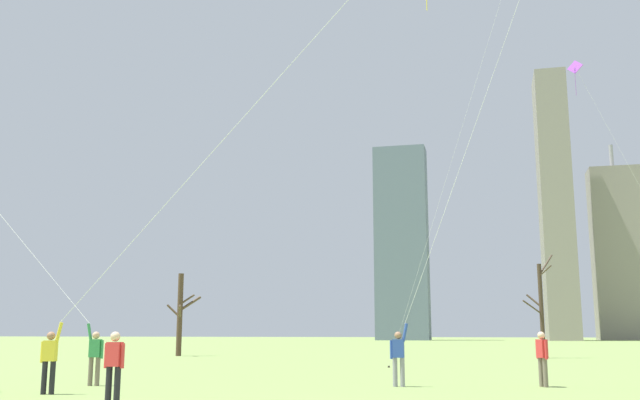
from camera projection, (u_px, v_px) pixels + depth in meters
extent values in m
cylinder|color=black|center=(44.00, 378.00, 18.78)|extent=(0.14, 0.14, 0.85)
cylinder|color=black|center=(52.00, 378.00, 18.76)|extent=(0.14, 0.14, 0.85)
cube|color=yellow|center=(50.00, 351.00, 18.89)|extent=(0.37, 0.25, 0.54)
sphere|color=#9E7051|center=(51.00, 336.00, 18.96)|extent=(0.22, 0.22, 0.22)
cylinder|color=yellow|center=(42.00, 352.00, 18.90)|extent=(0.09, 0.09, 0.55)
cylinder|color=yellow|center=(59.00, 333.00, 18.96)|extent=(0.21, 0.12, 0.56)
cylinder|color=silver|center=(231.00, 131.00, 18.01)|extent=(10.02, 1.52, 9.52)
cylinder|color=#726656|center=(98.00, 372.00, 21.71)|extent=(0.14, 0.14, 0.85)
cylinder|color=#726656|center=(91.00, 371.00, 21.73)|extent=(0.14, 0.14, 0.85)
cube|color=#338C4C|center=(95.00, 348.00, 21.84)|extent=(0.36, 0.24, 0.54)
sphere|color=tan|center=(96.00, 335.00, 21.91)|extent=(0.22, 0.22, 0.22)
cylinder|color=#338C4C|center=(102.00, 349.00, 21.82)|extent=(0.09, 0.09, 0.55)
cylinder|color=#338C4C|center=(90.00, 333.00, 21.95)|extent=(0.21, 0.11, 0.56)
cylinder|color=gray|center=(395.00, 372.00, 21.39)|extent=(0.14, 0.14, 0.85)
cylinder|color=gray|center=(402.00, 372.00, 21.34)|extent=(0.14, 0.14, 0.85)
cube|color=#2D4CA5|center=(398.00, 348.00, 21.49)|extent=(0.34, 0.20, 0.54)
sphere|color=#9E7051|center=(398.00, 335.00, 21.56)|extent=(0.22, 0.22, 0.22)
cylinder|color=#2D4CA5|center=(391.00, 350.00, 21.53)|extent=(0.09, 0.09, 0.55)
cylinder|color=#2D4CA5|center=(405.00, 333.00, 21.53)|extent=(0.20, 0.09, 0.56)
cylinder|color=silver|center=(491.00, 82.00, 22.11)|extent=(5.69, 0.37, 14.80)
cylinder|color=#726656|center=(541.00, 372.00, 21.37)|extent=(0.14, 0.14, 0.85)
cylinder|color=#726656|center=(545.00, 373.00, 21.16)|extent=(0.14, 0.14, 0.85)
cube|color=red|center=(542.00, 349.00, 21.39)|extent=(0.34, 0.39, 0.54)
sphere|color=beige|center=(541.00, 335.00, 21.46)|extent=(0.22, 0.22, 0.22)
cylinder|color=red|center=(538.00, 350.00, 21.58)|extent=(0.09, 0.09, 0.55)
cylinder|color=red|center=(546.00, 350.00, 21.19)|extent=(0.09, 0.09, 0.55)
cylinder|color=black|center=(109.00, 386.00, 15.98)|extent=(0.14, 0.14, 0.85)
cylinder|color=black|center=(117.00, 386.00, 15.91)|extent=(0.14, 0.14, 0.85)
cube|color=red|center=(114.00, 354.00, 16.07)|extent=(0.35, 0.22, 0.54)
sphere|color=beige|center=(115.00, 337.00, 16.14)|extent=(0.22, 0.22, 0.22)
cylinder|color=red|center=(106.00, 356.00, 16.13)|extent=(0.09, 0.09, 0.55)
cylinder|color=red|center=(123.00, 356.00, 16.00)|extent=(0.09, 0.09, 0.55)
cube|color=purple|center=(575.00, 67.00, 40.91)|extent=(0.81, 0.69, 0.96)
cylinder|color=black|center=(575.00, 67.00, 40.91)|extent=(0.12, 0.36, 0.59)
cylinder|color=purple|center=(576.00, 83.00, 40.54)|extent=(0.02, 0.02, 1.43)
cylinder|color=silver|center=(456.00, 146.00, 34.21)|extent=(6.75, 0.94, 20.65)
cylinder|color=#3F3833|center=(389.00, 367.00, 32.65)|extent=(0.10, 0.10, 0.08)
cylinder|color=#4C3828|center=(180.00, 314.00, 48.64)|extent=(0.37, 0.37, 5.55)
cylinder|color=#4C3828|center=(180.00, 312.00, 47.96)|extent=(0.76, 1.47, 0.94)
cylinder|color=#4C3828|center=(187.00, 299.00, 48.85)|extent=(1.01, 0.41, 0.75)
cylinder|color=#4C3828|center=(174.00, 311.00, 48.71)|extent=(0.99, 0.30, 0.92)
cylinder|color=#4C3828|center=(190.00, 304.00, 48.99)|extent=(1.35, 0.92, 1.07)
cylinder|color=#423326|center=(541.00, 310.00, 44.85)|extent=(0.26, 0.26, 5.86)
cylinder|color=#423326|center=(545.00, 271.00, 44.80)|extent=(0.75, 0.96, 0.64)
cylinder|color=#423326|center=(532.00, 307.00, 44.51)|extent=(1.23, 1.15, 0.88)
cylinder|color=#423326|center=(546.00, 265.00, 45.78)|extent=(1.04, 1.19, 1.42)
cylinder|color=#423326|center=(534.00, 301.00, 45.23)|extent=(0.95, 0.50, 0.87)
cube|color=gray|center=(619.00, 253.00, 140.46)|extent=(9.66, 6.90, 33.76)
cylinder|color=#99999E|center=(611.00, 157.00, 143.97)|extent=(0.80, 0.80, 5.03)
cube|color=gray|center=(556.00, 204.00, 134.75)|extent=(5.68, 9.72, 50.61)
cube|color=slate|center=(402.00, 242.00, 138.73)|extent=(10.09, 5.81, 37.37)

